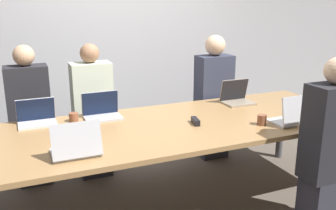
# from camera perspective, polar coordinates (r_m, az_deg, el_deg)

# --- Properties ---
(ground_plane) EXTENTS (24.00, 24.00, 0.00)m
(ground_plane) POSITION_cam_1_polar(r_m,az_deg,el_deg) (3.59, -0.09, -14.58)
(ground_plane) COLOR brown
(curtain_wall) EXTENTS (12.00, 0.06, 2.80)m
(curtain_wall) POSITION_cam_1_polar(r_m,az_deg,el_deg) (4.72, -8.24, 10.61)
(curtain_wall) COLOR #ADADB2
(curtain_wall) RESTS_ON ground_plane
(conference_table) EXTENTS (3.62, 1.24, 0.76)m
(conference_table) POSITION_cam_1_polar(r_m,az_deg,el_deg) (3.29, -0.10, -3.97)
(conference_table) COLOR #9E7547
(conference_table) RESTS_ON ground_plane
(laptop_far_left) EXTENTS (0.33, 0.22, 0.22)m
(laptop_far_left) POSITION_cam_1_polar(r_m,az_deg,el_deg) (3.48, -19.39, -1.69)
(laptop_far_left) COLOR silver
(laptop_far_left) RESTS_ON conference_table
(person_far_left) EXTENTS (0.40, 0.24, 1.41)m
(person_far_left) POSITION_cam_1_polar(r_m,az_deg,el_deg) (3.93, -20.24, -1.99)
(person_far_left) COLOR #2D2D38
(person_far_left) RESTS_ON ground_plane
(laptop_near_left) EXTENTS (0.34, 0.26, 0.26)m
(laptop_near_left) POSITION_cam_1_polar(r_m,az_deg,el_deg) (2.69, -13.84, -6.13)
(laptop_near_left) COLOR #B7B7BC
(laptop_near_left) RESTS_ON conference_table
(laptop_far_midleft) EXTENTS (0.34, 0.23, 0.24)m
(laptop_far_midleft) POSITION_cam_1_polar(r_m,az_deg,el_deg) (3.51, -10.07, -0.81)
(laptop_far_midleft) COLOR #B7B7BC
(laptop_far_midleft) RESTS_ON conference_table
(person_far_midleft) EXTENTS (0.40, 0.24, 1.40)m
(person_far_midleft) POSITION_cam_1_polar(r_m,az_deg,el_deg) (3.94, -11.36, -1.35)
(person_far_midleft) COLOR #2D2D38
(person_far_midleft) RESTS_ON ground_plane
(cup_far_midleft) EXTENTS (0.08, 0.08, 0.08)m
(cup_far_midleft) POSITION_cam_1_polar(r_m,az_deg,el_deg) (3.46, -14.18, -1.81)
(cup_far_midleft) COLOR brown
(cup_far_midleft) RESTS_ON conference_table
(laptop_near_right) EXTENTS (0.31, 0.26, 0.27)m
(laptop_near_right) POSITION_cam_1_polar(r_m,az_deg,el_deg) (3.44, 18.46, -1.61)
(laptop_near_right) COLOR silver
(laptop_near_right) RESTS_ON conference_table
(person_near_right) EXTENTS (0.40, 0.24, 1.41)m
(person_near_right) POSITION_cam_1_polar(r_m,az_deg,el_deg) (3.21, 23.19, -6.25)
(person_near_right) COLOR #2D2D38
(person_near_right) RESTS_ON ground_plane
(cup_near_right) EXTENTS (0.08, 0.08, 0.09)m
(cup_near_right) POSITION_cam_1_polar(r_m,az_deg,el_deg) (3.37, 14.11, -2.21)
(cup_near_right) COLOR brown
(cup_near_right) RESTS_ON conference_table
(laptop_far_right) EXTENTS (0.31, 0.24, 0.25)m
(laptop_far_right) POSITION_cam_1_polar(r_m,az_deg,el_deg) (4.01, 10.36, 1.32)
(laptop_far_right) COLOR gray
(laptop_far_right) RESTS_ON conference_table
(person_far_right) EXTENTS (0.40, 0.24, 1.44)m
(person_far_right) POSITION_cam_1_polar(r_m,az_deg,el_deg) (4.36, 6.93, 0.91)
(person_far_right) COLOR #2D2D38
(person_far_right) RESTS_ON ground_plane
(stapler) EXTENTS (0.07, 0.16, 0.05)m
(stapler) POSITION_cam_1_polar(r_m,az_deg,el_deg) (3.30, 4.20, -2.47)
(stapler) COLOR black
(stapler) RESTS_ON conference_table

